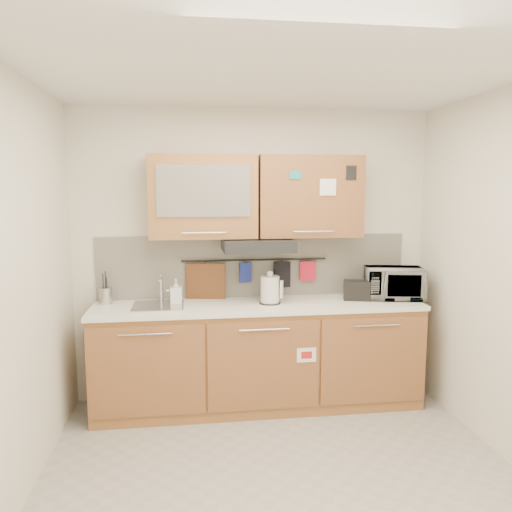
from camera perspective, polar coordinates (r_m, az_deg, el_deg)
name	(u,v)px	position (r m, az deg, el deg)	size (l,w,h in m)	color
floor	(284,483)	(3.56, 3.27, -24.50)	(3.20, 3.20, 0.00)	#9E9993
ceiling	(288,67)	(3.09, 3.67, 20.78)	(3.20, 3.20, 0.00)	white
wall_back	(254,255)	(4.54, -0.24, 0.13)	(3.20, 3.20, 0.00)	silver
wall_left	(11,294)	(3.18, -26.18, -3.95)	(3.00, 3.00, 0.00)	silver
base_cabinet	(259,361)	(4.45, 0.30, -11.89)	(2.80, 0.64, 0.88)	#AB6B3C
countertop	(259,306)	(4.31, 0.31, -5.69)	(2.82, 0.62, 0.04)	white
backsplash	(254,266)	(4.54, -0.21, -1.14)	(2.80, 0.02, 0.56)	silver
upper_cabinets	(256,197)	(4.32, 0.01, 6.81)	(1.82, 0.37, 0.70)	#AB6B3C
range_hood	(258,245)	(4.28, 0.21, 1.29)	(0.60, 0.46, 0.10)	black
sink	(158,305)	(4.29, -11.08, -5.57)	(0.42, 0.40, 0.26)	silver
utensil_rail	(255,260)	(4.49, -0.15, -0.45)	(0.02, 0.02, 1.30)	black
utensil_crock	(106,295)	(4.47, -16.80, -4.32)	(0.11, 0.11, 0.28)	#AAAAAE
kettle	(270,290)	(4.28, 1.62, -3.95)	(0.22, 0.21, 0.28)	silver
toaster	(357,290)	(4.51, 11.44, -3.82)	(0.26, 0.19, 0.17)	black
microwave	(394,283)	(4.64, 15.52, -3.00)	(0.50, 0.34, 0.28)	#999999
soap_bottle	(176,291)	(4.32, -9.13, -4.02)	(0.10, 0.10, 0.21)	#999999
cutting_board	(206,287)	(4.48, -5.79, -3.59)	(0.35, 0.03, 0.43)	brown
oven_mitt	(245,272)	(4.48, -1.23, -1.89)	(0.11, 0.03, 0.18)	navy
dark_pouch	(282,274)	(4.54, 3.00, -2.12)	(0.15, 0.04, 0.23)	black
pot_holder	(308,271)	(4.58, 5.95, -1.71)	(0.14, 0.02, 0.18)	red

